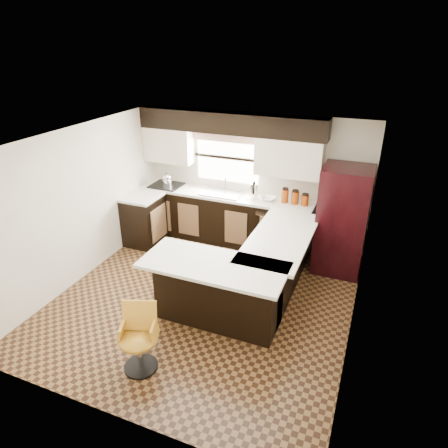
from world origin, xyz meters
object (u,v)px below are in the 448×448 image
at_px(peninsula_return, 218,292).
at_px(refrigerator, 342,220).
at_px(peninsula_long, 275,265).
at_px(bar_chair, 138,340).

xyz_separation_m(peninsula_return, refrigerator, (1.32, 2.00, 0.44)).
distance_m(peninsula_long, bar_chair, 2.38).
bearing_deg(peninsula_long, bar_chair, -115.61).
bearing_deg(bar_chair, peninsula_return, 46.70).
relative_size(peninsula_return, refrigerator, 0.93).
bearing_deg(peninsula_return, bar_chair, -113.29).
relative_size(peninsula_long, refrigerator, 1.10).
bearing_deg(peninsula_long, peninsula_return, -118.30).
bearing_deg(peninsula_return, refrigerator, 56.53).
bearing_deg(refrigerator, peninsula_long, -127.86).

